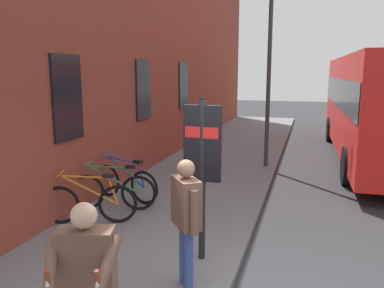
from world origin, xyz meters
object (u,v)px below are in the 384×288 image
(bicycle_by_door, at_px, (125,183))
(pedestrian_near_bus, at_px, (186,211))
(bicycle_far_end, at_px, (113,191))
(pedestrian_crossing_street, at_px, (195,135))
(city_bus, at_px, (379,102))
(bicycle_under_window, at_px, (89,203))
(tourist_with_hotdogs, at_px, (86,275))
(street_lamp, at_px, (269,58))
(transit_info_sign, at_px, (202,154))

(bicycle_by_door, height_order, pedestrian_near_bus, pedestrian_near_bus)
(bicycle_far_end, height_order, pedestrian_crossing_street, pedestrian_crossing_street)
(bicycle_by_door, distance_m, city_bus, 8.85)
(bicycle_far_end, bearing_deg, bicycle_by_door, 3.57)
(bicycle_under_window, height_order, tourist_with_hotdogs, tourist_with_hotdogs)
(pedestrian_crossing_street, height_order, street_lamp, street_lamp)
(bicycle_under_window, height_order, pedestrian_crossing_street, pedestrian_crossing_street)
(tourist_with_hotdogs, bearing_deg, pedestrian_near_bus, -10.59)
(city_bus, height_order, pedestrian_near_bus, city_bus)
(street_lamp, bearing_deg, bicycle_under_window, 154.52)
(bicycle_by_door, bearing_deg, bicycle_far_end, -176.43)
(bicycle_far_end, xyz_separation_m, street_lamp, (4.70, -2.54, 2.76))
(bicycle_under_window, xyz_separation_m, pedestrian_near_bus, (-1.55, -2.36, 0.64))
(pedestrian_near_bus, bearing_deg, bicycle_far_end, 44.45)
(pedestrian_near_bus, height_order, tourist_with_hotdogs, pedestrian_near_bus)
(bicycle_under_window, distance_m, bicycle_far_end, 0.79)
(bicycle_far_end, distance_m, pedestrian_crossing_street, 3.49)
(bicycle_far_end, height_order, city_bus, city_bus)
(street_lamp, bearing_deg, transit_info_sign, 177.52)
(bicycle_far_end, xyz_separation_m, tourist_with_hotdogs, (-4.12, -1.96, 0.65))
(bicycle_far_end, xyz_separation_m, bicycle_by_door, (0.63, 0.04, -0.00))
(pedestrian_crossing_street, height_order, tourist_with_hotdogs, pedestrian_crossing_street)
(bicycle_under_window, height_order, city_bus, city_bus)
(city_bus, distance_m, tourist_with_hotdogs, 11.89)
(bicycle_far_end, distance_m, bicycle_by_door, 0.63)
(pedestrian_near_bus, bearing_deg, pedestrian_crossing_street, 15.19)
(bicycle_under_window, distance_m, city_bus, 9.95)
(bicycle_far_end, relative_size, pedestrian_crossing_street, 0.99)
(bicycle_by_door, bearing_deg, city_bus, -42.31)
(transit_info_sign, bearing_deg, pedestrian_near_bus, -178.94)
(city_bus, relative_size, tourist_with_hotdogs, 6.26)
(pedestrian_near_bus, distance_m, street_lamp, 7.35)
(city_bus, bearing_deg, transit_info_sign, 157.48)
(bicycle_far_end, relative_size, pedestrian_near_bus, 1.02)
(transit_info_sign, bearing_deg, bicycle_far_end, 56.40)
(bicycle_under_window, bearing_deg, city_bus, -36.88)
(bicycle_far_end, distance_m, street_lamp, 6.01)
(bicycle_under_window, xyz_separation_m, city_bus, (7.88, -5.91, 1.41))
(city_bus, xyz_separation_m, street_lamp, (-2.40, 3.30, 1.35))
(bicycle_under_window, bearing_deg, bicycle_by_door, -1.16)
(pedestrian_near_bus, relative_size, tourist_with_hotdogs, 1.01)
(transit_info_sign, bearing_deg, bicycle_by_door, 47.21)
(city_bus, bearing_deg, pedestrian_near_bus, 159.35)
(bicycle_under_window, xyz_separation_m, bicycle_far_end, (0.79, -0.07, 0.00))
(pedestrian_crossing_street, bearing_deg, transit_info_sign, -162.55)
(bicycle_under_window, relative_size, bicycle_far_end, 0.97)
(bicycle_far_end, distance_m, pedestrian_near_bus, 3.33)
(bicycle_by_door, relative_size, city_bus, 0.16)
(bicycle_far_end, height_order, tourist_with_hotdogs, tourist_with_hotdogs)
(transit_info_sign, distance_m, pedestrian_near_bus, 1.00)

